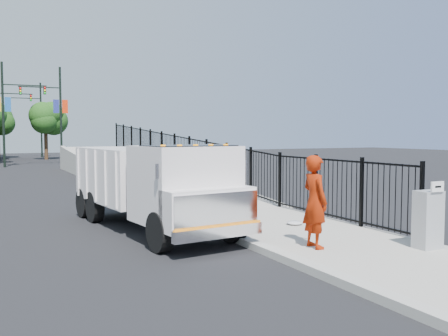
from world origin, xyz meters
name	(u,v)px	position (x,y,z in m)	size (l,w,h in m)	color
ground	(244,244)	(0.00, 0.00, 0.00)	(120.00, 120.00, 0.00)	black
sidewalk	(366,251)	(1.93, -2.00, 0.06)	(3.55, 12.00, 0.12)	#9E998E
curb	(292,260)	(0.00, -2.00, 0.08)	(0.30, 12.00, 0.16)	#ADAAA3
ramp	(137,181)	(2.12, 16.00, 0.00)	(3.95, 24.00, 1.70)	#9E998E
iron_fence	(189,169)	(3.55, 12.00, 0.90)	(0.10, 28.00, 1.80)	black
truck	(154,181)	(-1.37, 2.52, 1.32)	(2.92, 7.06, 2.35)	black
worker	(315,202)	(0.95, -1.45, 1.13)	(0.73, 0.48, 2.01)	#8F1D05
utility_cabinet	(428,220)	(3.10, -2.59, 0.75)	(0.55, 0.40, 1.25)	gray
arrow_sign	(437,187)	(3.10, -2.81, 1.48)	(0.35, 0.04, 0.22)	white
debris	(295,223)	(2.11, 1.00, 0.17)	(0.44, 0.44, 0.11)	silver
light_pole_0	(7,110)	(-3.44, 31.41, 4.36)	(3.77, 0.22, 8.00)	black
light_pole_1	(57,112)	(0.34, 32.63, 4.36)	(3.78, 0.22, 8.00)	black
light_pole_2	(0,114)	(-3.62, 40.72, 4.36)	(3.77, 0.22, 8.00)	black
light_pole_3	(38,117)	(0.34, 46.74, 4.36)	(3.78, 0.22, 8.00)	black
tree_1	(45,120)	(0.50, 41.78, 3.95)	(2.63, 2.63, 5.31)	#382314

